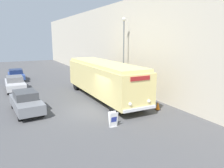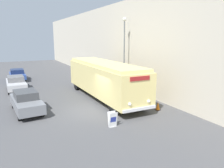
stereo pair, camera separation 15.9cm
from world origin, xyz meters
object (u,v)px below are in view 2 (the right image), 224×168
at_px(sign_board, 113,120).
at_px(traffic_cone, 158,106).
at_px(vintage_bus, 104,78).
at_px(parked_car_near, 26,101).
at_px(parked_car_mid, 16,83).
at_px(parked_car_far, 17,75).
at_px(streetlamp, 124,45).

bearing_deg(sign_board, traffic_cone, 16.32).
distance_m(vintage_bus, parked_car_near, 6.64).
distance_m(vintage_bus, sign_board, 6.57).
xyz_separation_m(sign_board, traffic_cone, (4.41, 1.29, -0.14)).
relative_size(parked_car_mid, parked_car_far, 1.10).
distance_m(vintage_bus, parked_car_far, 14.04).
distance_m(sign_board, parked_car_far, 18.99).
bearing_deg(traffic_cone, parked_car_near, 155.84).
xyz_separation_m(sign_board, parked_car_near, (-4.31, 5.20, 0.32)).
relative_size(vintage_bus, streetlamp, 1.58).
xyz_separation_m(parked_car_near, parked_car_far, (0.24, 13.35, -0.05)).
bearing_deg(parked_car_mid, traffic_cone, -52.65).
bearing_deg(vintage_bus, parked_car_near, -172.65).
distance_m(vintage_bus, traffic_cone, 5.45).
bearing_deg(vintage_bus, traffic_cone, -65.04).
height_order(sign_board, parked_car_near, parked_car_near).
bearing_deg(streetlamp, parked_car_near, -166.45).
distance_m(vintage_bus, streetlamp, 4.16).
distance_m(parked_car_near, parked_car_mid, 7.64).
height_order(vintage_bus, parked_car_mid, vintage_bus).
bearing_deg(traffic_cone, sign_board, -163.68).
distance_m(parked_car_mid, parked_car_far, 5.74).
relative_size(vintage_bus, parked_car_far, 2.71).
relative_size(streetlamp, parked_car_near, 1.58).
height_order(streetlamp, parked_car_mid, streetlamp).
bearing_deg(parked_car_far, traffic_cone, -63.81).
relative_size(streetlamp, parked_car_mid, 1.56).
height_order(parked_car_near, traffic_cone, parked_car_near).
height_order(sign_board, parked_car_mid, parked_car_mid).
xyz_separation_m(streetlamp, parked_car_near, (-9.31, -2.25, -3.78)).
bearing_deg(parked_car_mid, streetlamp, -29.87).
relative_size(vintage_bus, parked_car_near, 2.49).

